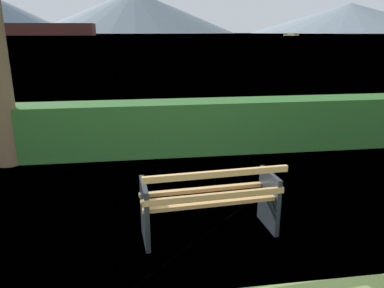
# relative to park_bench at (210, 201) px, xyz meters

# --- Properties ---
(ground_plane) EXTENTS (1400.00, 1400.00, 0.00)m
(ground_plane) POSITION_rel_park_bench_xyz_m (-0.00, 0.06, -0.42)
(ground_plane) COLOR olive
(water_surface) EXTENTS (620.00, 620.00, 0.00)m
(water_surface) POSITION_rel_park_bench_xyz_m (-0.00, 309.06, -0.42)
(water_surface) COLOR slate
(water_surface) RESTS_ON ground_plane
(park_bench) EXTENTS (1.55, 0.68, 0.87)m
(park_bench) POSITION_rel_park_bench_xyz_m (0.00, 0.00, 0.00)
(park_bench) COLOR tan
(park_bench) RESTS_ON ground_plane
(hedge_row) EXTENTS (11.76, 0.69, 0.97)m
(hedge_row) POSITION_rel_park_bench_xyz_m (-0.00, 3.05, 0.07)
(hedge_row) COLOR #285B23
(hedge_row) RESTS_ON ground_plane
(cargo_ship_large) EXTENTS (93.99, 20.04, 22.04)m
(cargo_ship_large) POSITION_rel_park_bench_xyz_m (-79.42, 245.35, 5.74)
(cargo_ship_large) COLOR #471E19
(cargo_ship_large) RESTS_ON water_surface
(fishing_boat_near) EXTENTS (6.55, 9.40, 1.59)m
(fishing_boat_near) POSITION_rel_park_bench_xyz_m (87.43, 206.70, 0.14)
(fishing_boat_near) COLOR gold
(fishing_boat_near) RESTS_ON water_surface
(distant_hills) EXTENTS (787.91, 360.72, 61.73)m
(distant_hills) POSITION_rel_park_bench_xyz_m (27.91, 562.16, 27.51)
(distant_hills) COLOR slate
(distant_hills) RESTS_ON ground_plane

